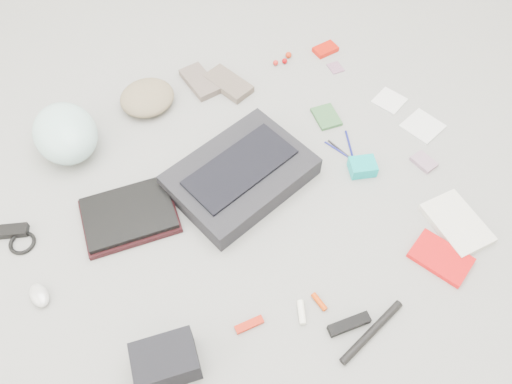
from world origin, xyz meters
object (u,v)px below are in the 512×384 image
messenger_bag (241,175)px  laptop (129,213)px  accordion_wallet (362,167)px  bike_helmet (65,133)px  book_red (441,258)px  camera_bag (166,361)px

messenger_bag → laptop: (-0.40, 0.05, -0.01)m
messenger_bag → accordion_wallet: size_ratio=5.12×
bike_helmet → book_red: bearing=-50.0°
book_red → accordion_wallet: accordion_wallet is taller
accordion_wallet → book_red: bearing=-68.0°
bike_helmet → camera_bag: (-0.00, -0.92, -0.03)m
laptop → book_red: size_ratio=1.61×
bike_helmet → accordion_wallet: bearing=-35.9°
camera_bag → laptop: bearing=92.6°
laptop → book_red: bearing=-28.6°
bike_helmet → book_red: bike_helmet is taller
camera_bag → bike_helmet: bearing=101.5°
laptop → camera_bag: 0.53m
messenger_bag → bike_helmet: bike_helmet is taller
camera_bag → accordion_wallet: 0.95m
bike_helmet → book_red: size_ratio=1.52×
messenger_bag → camera_bag: size_ratio=2.72×
laptop → bike_helmet: bike_helmet is taller
laptop → messenger_bag: bearing=2.2°
bike_helmet → accordion_wallet: bike_helmet is taller
messenger_bag → accordion_wallet: (0.41, -0.17, -0.02)m
camera_bag → book_red: bearing=4.7°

